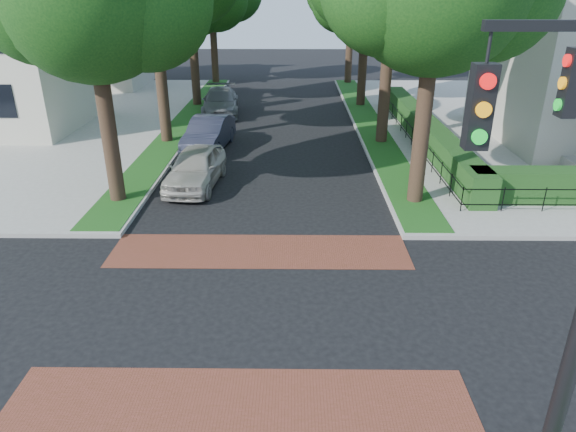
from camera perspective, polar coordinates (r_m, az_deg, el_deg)
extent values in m
plane|color=black|center=(12.95, -4.05, -10.54)|extent=(120.00, 120.00, 0.00)
cube|color=brown|center=(15.68, -3.16, -3.89)|extent=(9.00, 2.20, 0.01)
cube|color=brown|center=(10.48, -5.46, -20.47)|extent=(9.00, 2.20, 0.01)
cube|color=#1A4A15|center=(30.89, 8.93, 10.29)|extent=(1.60, 29.80, 0.02)
cube|color=#1A4A15|center=(31.24, -11.41, 10.27)|extent=(1.60, 29.80, 0.02)
cylinder|color=black|center=(18.52, 14.99, 12.30)|extent=(0.56, 0.56, 7.35)
cylinder|color=black|center=(26.23, 10.93, 16.30)|extent=(0.56, 0.56, 7.70)
cylinder|color=black|center=(35.13, 8.36, 17.46)|extent=(0.56, 0.56, 6.65)
sphere|color=#0F3710|center=(35.46, 11.38, 22.38)|extent=(4.35, 4.35, 4.35)
cylinder|color=black|center=(44.01, 6.87, 19.04)|extent=(0.56, 0.56, 7.00)
cylinder|color=black|center=(19.15, -19.68, 11.56)|extent=(0.56, 0.56, 7.00)
sphere|color=#0F3710|center=(18.58, -15.72, 22.02)|extent=(4.50, 4.50, 4.50)
cylinder|color=black|center=(26.63, -14.12, 16.52)|extent=(0.56, 0.56, 8.05)
cylinder|color=black|center=(35.43, -10.45, 17.55)|extent=(0.56, 0.56, 6.86)
cylinder|color=black|center=(44.26, -8.28, 19.09)|extent=(0.56, 0.56, 7.14)
cube|color=#1E4217|center=(27.29, 15.00, 9.24)|extent=(1.00, 18.00, 1.20)
cube|color=#BCB9A8|center=(45.88, -21.50, 17.53)|extent=(9.00, 8.00, 6.50)
cube|color=black|center=(6.78, 29.23, 17.97)|extent=(2.00, 0.12, 0.12)
cube|color=black|center=(6.53, 20.54, 11.24)|extent=(0.28, 0.22, 1.00)
cylinder|color=red|center=(6.36, 21.34, 13.77)|extent=(0.18, 0.05, 0.18)
cylinder|color=orange|center=(6.42, 20.91, 10.97)|extent=(0.18, 0.05, 0.18)
cylinder|color=#0CB226|center=(6.49, 20.49, 8.23)|extent=(0.18, 0.05, 0.18)
cube|color=black|center=(8.83, 28.95, 12.80)|extent=(0.22, 0.28, 1.00)
cylinder|color=red|center=(8.73, 28.60, 14.93)|extent=(0.05, 0.18, 0.18)
cylinder|color=orange|center=(8.77, 28.18, 12.89)|extent=(0.05, 0.18, 0.18)
cylinder|color=#0CB226|center=(8.82, 27.78, 10.87)|extent=(0.05, 0.18, 0.18)
imported|color=#B3ADA1|center=(20.89, -10.24, 5.32)|extent=(2.20, 4.68, 1.55)
imported|color=#222434|center=(25.80, -8.80, 9.03)|extent=(2.17, 4.92, 1.57)
imported|color=slate|center=(33.30, -7.51, 12.47)|extent=(2.71, 5.61, 1.57)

